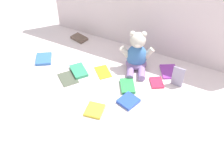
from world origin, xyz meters
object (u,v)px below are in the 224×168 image
Objects in this scene: book_case_3 at (79,38)px; book_case_11 at (128,101)px; book_case_7 at (82,100)px; book_case_1 at (68,78)px; book_case_6 at (127,86)px; teddy_bear at (137,55)px; book_case_8 at (178,77)px; book_case_0 at (103,72)px; book_case_10 at (169,72)px; book_case_9 at (157,83)px; book_case_5 at (44,59)px; book_case_4 at (79,70)px; book_case_2 at (95,110)px.

book_case_11 is at bearing 69.89° from book_case_3.
book_case_7 is at bearing 48.70° from book_case_3.
book_case_6 is at bearing 141.96° from book_case_1.
teddy_bear reaches higher than book_case_8.
book_case_0 is at bearing 68.29° from book_case_3.
book_case_8 is at bearing -34.43° from book_case_0.
book_case_9 is at bearing -133.71° from book_case_10.
book_case_5 reaches higher than book_case_10.
book_case_0 is at bearing 169.57° from book_case_1.
book_case_8 reaches higher than book_case_4.
book_case_9 is at bearing 156.44° from book_case_5.
book_case_7 is at bearing 74.80° from book_case_4.
book_case_3 reaches higher than book_case_0.
book_case_11 is (0.08, -0.30, -0.09)m from teddy_bear.
book_case_11 reaches higher than book_case_0.
book_case_8 reaches higher than book_case_9.
book_case_8 is (0.86, 0.16, 0.06)m from book_case_5.
book_case_3 is at bearing -120.37° from book_case_1.
book_case_6 is 1.08× the size of book_case_7.
book_case_6 is (0.36, 0.09, 0.01)m from book_case_1.
book_case_8 is 1.38× the size of book_case_9.
book_case_3 is 0.79m from book_case_8.
book_case_8 is at bearing -29.96° from book_case_7.
book_case_4 is 0.27m from book_case_5.
book_case_9 is (-0.11, -0.04, -0.06)m from book_case_8.
book_case_2 is 0.43m from book_case_9.
book_case_2 is at bearing -139.18° from book_case_6.
book_case_1 is 0.41m from book_case_11.
teddy_bear reaches higher than book_case_0.
book_case_6 is 0.12m from book_case_11.
book_case_8 reaches higher than book_case_11.
book_case_0 is at bearing 177.68° from book_case_10.
book_case_9 is at bearing -24.87° from book_case_7.
book_case_10 is at bearing 165.13° from book_case_5.
book_case_7 is at bearing 121.72° from book_case_5.
book_case_3 is 0.69m from book_case_9.
teddy_bear is 0.21m from book_case_6.
book_case_8 reaches higher than book_case_3.
book_case_5 is 0.93× the size of book_case_10.
book_case_4 is (-0.25, 0.25, 0.00)m from book_case_2.
book_case_5 is at bearing 142.94° from book_case_0.
book_case_3 is 0.70m from book_case_10.
teddy_bear is at bearing -0.67° from book_case_7.
book_case_11 is (0.41, -0.01, 0.01)m from book_case_1.
teddy_bear is 0.32m from book_case_11.
book_case_6 is 0.28m from book_case_7.
teddy_bear is 0.45m from book_case_1.
teddy_bear is at bearing 92.66° from book_case_3.
book_case_9 is at bearing 6.45° from book_case_6.
book_case_0 is at bearing -162.87° from teddy_bear.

